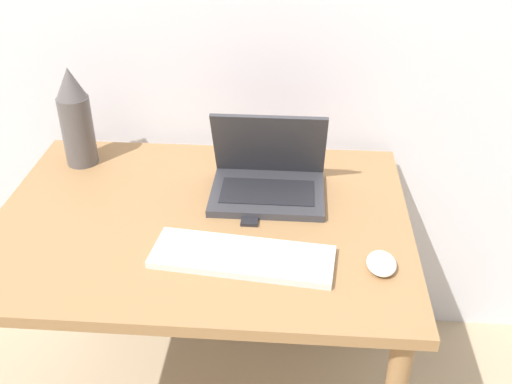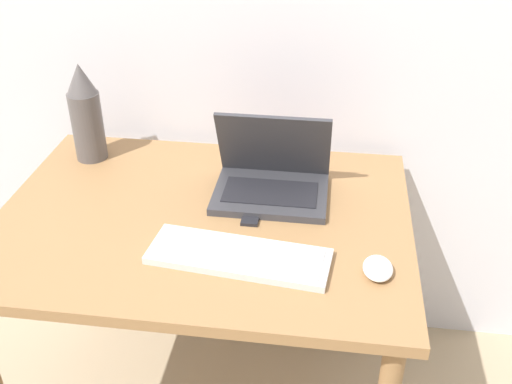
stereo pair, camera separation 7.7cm
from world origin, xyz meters
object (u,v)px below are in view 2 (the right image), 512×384
(laptop, at_px, (272,176))
(mp3_player, at_px, (250,219))
(keyboard, at_px, (239,256))
(mouse, at_px, (378,268))
(vase, at_px, (86,113))

(laptop, relative_size, mp3_player, 5.60)
(keyboard, distance_m, mouse, 0.32)
(laptop, distance_m, mp3_player, 0.16)
(mouse, bearing_deg, keyboard, 178.85)
(laptop, height_order, mp3_player, laptop)
(keyboard, relative_size, mp3_player, 8.00)
(keyboard, height_order, vase, vase)
(laptop, bearing_deg, mouse, -48.42)
(keyboard, bearing_deg, vase, 140.31)
(laptop, relative_size, vase, 1.03)
(laptop, bearing_deg, mp3_player, -104.81)
(keyboard, height_order, mp3_player, keyboard)
(mouse, distance_m, vase, 0.96)
(mouse, height_order, vase, vase)
(mouse, bearing_deg, vase, 152.41)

